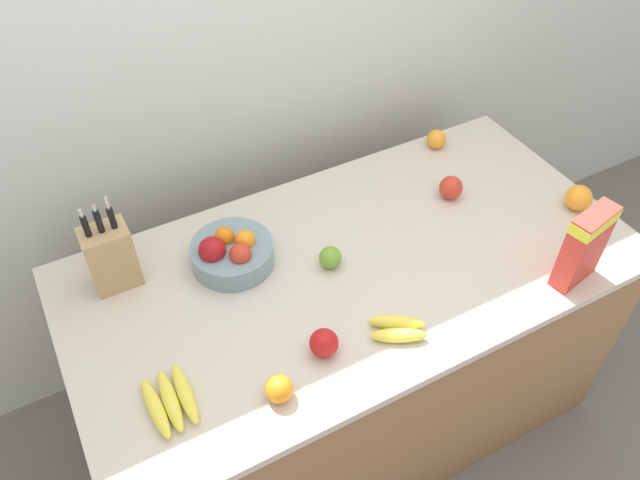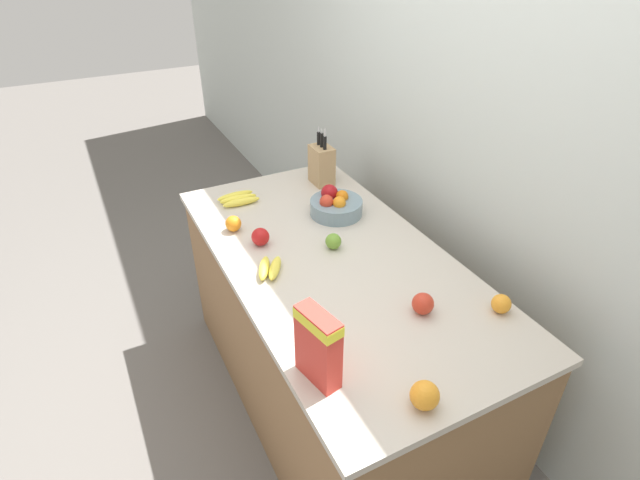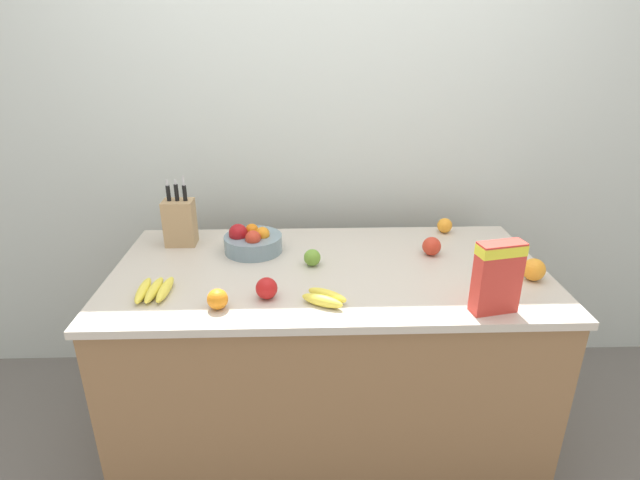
% 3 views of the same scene
% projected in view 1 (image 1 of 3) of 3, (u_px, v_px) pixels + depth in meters
% --- Properties ---
extents(ground_plane, '(14.00, 14.00, 0.00)m').
position_uv_depth(ground_plane, '(346.00, 409.00, 2.51)').
color(ground_plane, slate).
extents(wall_back, '(9.00, 0.06, 2.60)m').
position_uv_depth(wall_back, '(255.00, 39.00, 2.01)').
color(wall_back, silver).
rests_on(wall_back, ground_plane).
extents(counter, '(1.74, 0.89, 0.86)m').
position_uv_depth(counter, '(349.00, 346.00, 2.21)').
color(counter, olive).
rests_on(counter, ground_plane).
extents(knife_block, '(0.13, 0.10, 0.32)m').
position_uv_depth(knife_block, '(111.00, 256.00, 1.78)').
color(knife_block, tan).
rests_on(knife_block, counter).
extents(cereal_box, '(0.17, 0.09, 0.25)m').
position_uv_depth(cereal_box, '(585.00, 244.00, 1.77)').
color(cereal_box, red).
rests_on(cereal_box, counter).
extents(fruit_bowl, '(0.25, 0.25, 0.13)m').
position_uv_depth(fruit_bowl, '(231.00, 252.00, 1.87)').
color(fruit_bowl, gray).
rests_on(fruit_bowl, counter).
extents(banana_bunch_left, '(0.12, 0.20, 0.04)m').
position_uv_depth(banana_bunch_left, '(170.00, 401.00, 1.55)').
color(banana_bunch_left, yellow).
rests_on(banana_bunch_left, counter).
extents(banana_bunch_right, '(0.17, 0.15, 0.04)m').
position_uv_depth(banana_bunch_right, '(398.00, 329.00, 1.70)').
color(banana_bunch_right, yellow).
rests_on(banana_bunch_right, counter).
extents(apple_by_knife_block, '(0.08, 0.08, 0.08)m').
position_uv_depth(apple_by_knife_block, '(451.00, 187.00, 2.10)').
color(apple_by_knife_block, red).
rests_on(apple_by_knife_block, counter).
extents(apple_near_bananas, '(0.07, 0.07, 0.07)m').
position_uv_depth(apple_near_bananas, '(330.00, 258.00, 1.87)').
color(apple_near_bananas, '#6B9E33').
rests_on(apple_near_bananas, counter).
extents(apple_middle, '(0.08, 0.08, 0.08)m').
position_uv_depth(apple_middle, '(324.00, 343.00, 1.65)').
color(apple_middle, red).
rests_on(apple_middle, counter).
extents(orange_mid_right, '(0.07, 0.07, 0.07)m').
position_uv_depth(orange_mid_right, '(279.00, 389.00, 1.55)').
color(orange_mid_right, orange).
rests_on(orange_mid_right, counter).
extents(orange_back_center, '(0.07, 0.07, 0.07)m').
position_uv_depth(orange_back_center, '(436.00, 139.00, 2.30)').
color(orange_back_center, orange).
rests_on(orange_back_center, counter).
extents(orange_near_bowl, '(0.09, 0.09, 0.09)m').
position_uv_depth(orange_near_bowl, '(579.00, 198.00, 2.05)').
color(orange_near_bowl, orange).
rests_on(orange_near_bowl, counter).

